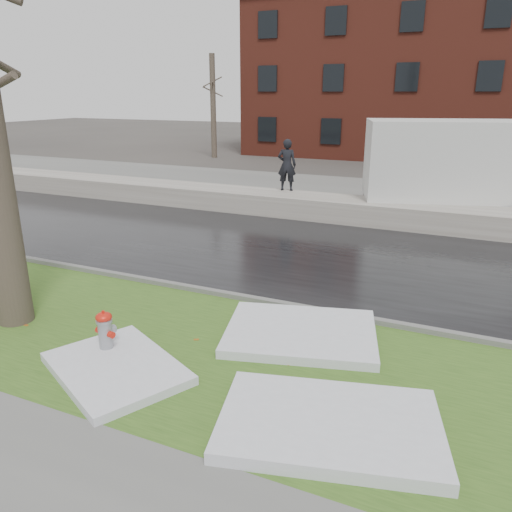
% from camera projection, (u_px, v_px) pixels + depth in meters
% --- Properties ---
extents(ground, '(120.00, 120.00, 0.00)m').
position_uv_depth(ground, '(212.00, 318.00, 9.65)').
color(ground, '#47423D').
rests_on(ground, ground).
extents(verge, '(60.00, 4.50, 0.04)m').
position_uv_depth(verge, '(177.00, 346.00, 8.56)').
color(verge, '#2E4E1A').
rests_on(verge, ground).
extents(road, '(60.00, 7.00, 0.03)m').
position_uv_depth(road, '(292.00, 253.00, 13.55)').
color(road, black).
rests_on(road, ground).
extents(parking_lot, '(60.00, 9.00, 0.03)m').
position_uv_depth(parking_lot, '(362.00, 196.00, 20.91)').
color(parking_lot, slate).
rests_on(parking_lot, ground).
extents(curb, '(60.00, 0.15, 0.14)m').
position_uv_depth(curb, '(235.00, 297.00, 10.50)').
color(curb, slate).
rests_on(curb, ground).
extents(snowbank, '(60.00, 1.60, 0.75)m').
position_uv_depth(snowbank, '(335.00, 209.00, 17.07)').
color(snowbank, '#A7A298').
rests_on(snowbank, ground).
extents(brick_building, '(26.00, 12.00, 10.00)m').
position_uv_depth(brick_building, '(454.00, 79.00, 33.31)').
color(brick_building, maroon).
rests_on(brick_building, ground).
extents(bg_tree_left, '(1.40, 1.62, 6.50)m').
position_uv_depth(bg_tree_left, '(213.00, 106.00, 32.34)').
color(bg_tree_left, brown).
rests_on(bg_tree_left, ground).
extents(bg_tree_center, '(1.40, 1.62, 6.50)m').
position_uv_depth(bg_tree_center, '(320.00, 105.00, 33.47)').
color(bg_tree_center, brown).
rests_on(bg_tree_center, ground).
extents(fire_hydrant, '(0.39, 0.35, 0.80)m').
position_uv_depth(fire_hydrant, '(105.00, 331.00, 8.11)').
color(fire_hydrant, gray).
rests_on(fire_hydrant, verge).
extents(box_truck, '(9.95, 4.62, 3.31)m').
position_uv_depth(box_truck, '(478.00, 169.00, 16.55)').
color(box_truck, black).
rests_on(box_truck, ground).
extents(worker, '(0.74, 0.56, 1.85)m').
position_uv_depth(worker, '(287.00, 165.00, 17.95)').
color(worker, black).
rests_on(worker, snowbank).
extents(snow_patch_near, '(3.03, 2.60, 0.16)m').
position_uv_depth(snow_patch_near, '(301.00, 333.00, 8.81)').
color(snow_patch_near, silver).
rests_on(snow_patch_near, verge).
extents(snow_patch_far, '(2.68, 2.42, 0.14)m').
position_uv_depth(snow_patch_far, '(116.00, 368.00, 7.70)').
color(snow_patch_far, silver).
rests_on(snow_patch_far, verge).
extents(snow_patch_side, '(3.15, 2.43, 0.18)m').
position_uv_depth(snow_patch_side, '(329.00, 425.00, 6.36)').
color(snow_patch_side, silver).
rests_on(snow_patch_side, verge).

